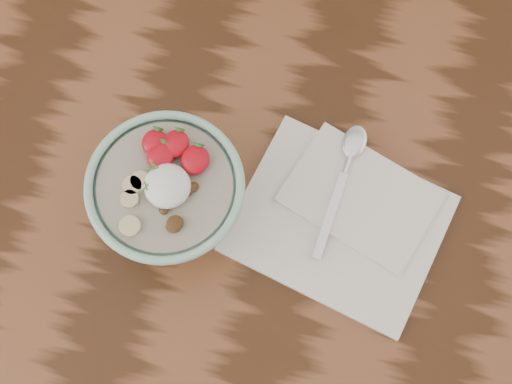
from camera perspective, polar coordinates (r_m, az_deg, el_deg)
table at (r=106.70cm, az=-7.53°, el=-0.19°), size 160.00×90.00×75.00cm
breakfast_bowl at (r=89.83cm, az=-7.01°, el=-0.19°), size 19.43×19.43×13.11cm
napkin at (r=95.22cm, az=7.01°, el=-2.07°), size 30.15×26.45×1.61cm
spoon at (r=96.26cm, az=7.42°, el=2.58°), size 3.93×19.49×1.01cm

